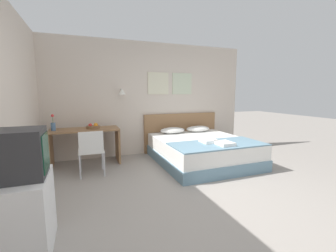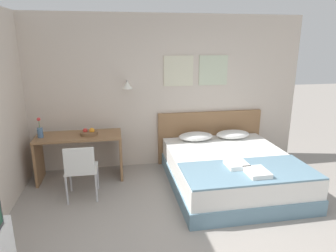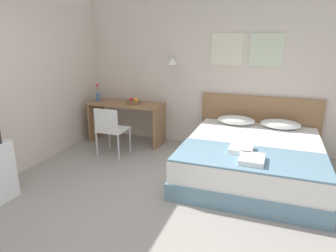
{
  "view_description": "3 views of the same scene",
  "coord_description": "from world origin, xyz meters",
  "px_view_note": "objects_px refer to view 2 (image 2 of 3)",
  "views": [
    {
      "loc": [
        -1.39,
        -2.4,
        1.48
      ],
      "look_at": [
        0.04,
        1.33,
        0.88
      ],
      "focal_mm": 24.0,
      "sensor_mm": 36.0,
      "label": 1
    },
    {
      "loc": [
        -0.77,
        -2.33,
        2.19
      ],
      "look_at": [
        -0.01,
        1.84,
        0.99
      ],
      "focal_mm": 32.0,
      "sensor_mm": 36.0,
      "label": 2
    },
    {
      "loc": [
        1.17,
        -2.34,
        1.91
      ],
      "look_at": [
        -0.18,
        1.41,
        0.71
      ],
      "focal_mm": 32.0,
      "sensor_mm": 36.0,
      "label": 3
    }
  ],
  "objects_px": {
    "pillow_right": "(233,134)",
    "desk_chair": "(81,168)",
    "headboard": "(210,136)",
    "flower_vase": "(40,131)",
    "folded_towel_near_foot": "(237,164)",
    "fruit_bowl": "(89,133)",
    "throw_blanket": "(249,171)",
    "folded_towel_mid_bed": "(257,172)",
    "pillow_left": "(196,136)",
    "desk": "(80,148)",
    "bed": "(231,171)"
  },
  "relations": [
    {
      "from": "pillow_right",
      "to": "desk_chair",
      "type": "xyz_separation_m",
      "value": [
        -2.58,
        -0.84,
        -0.09
      ]
    },
    {
      "from": "pillow_right",
      "to": "headboard",
      "type": "bearing_deg",
      "value": 142.72
    },
    {
      "from": "desk_chair",
      "to": "flower_vase",
      "type": "distance_m",
      "value": 1.04
    },
    {
      "from": "desk_chair",
      "to": "folded_towel_near_foot",
      "type": "bearing_deg",
      "value": -11.48
    },
    {
      "from": "pillow_right",
      "to": "flower_vase",
      "type": "height_order",
      "value": "flower_vase"
    },
    {
      "from": "pillow_right",
      "to": "fruit_bowl",
      "type": "bearing_deg",
      "value": -177.25
    },
    {
      "from": "headboard",
      "to": "throw_blanket",
      "type": "distance_m",
      "value": 1.68
    },
    {
      "from": "throw_blanket",
      "to": "flower_vase",
      "type": "height_order",
      "value": "flower_vase"
    },
    {
      "from": "throw_blanket",
      "to": "folded_towel_mid_bed",
      "type": "height_order",
      "value": "folded_towel_mid_bed"
    },
    {
      "from": "pillow_left",
      "to": "flower_vase",
      "type": "distance_m",
      "value": 2.56
    },
    {
      "from": "throw_blanket",
      "to": "desk_chair",
      "type": "bearing_deg",
      "value": 165.52
    },
    {
      "from": "folded_towel_mid_bed",
      "to": "desk",
      "type": "relative_size",
      "value": 0.25
    },
    {
      "from": "folded_towel_near_foot",
      "to": "fruit_bowl",
      "type": "height_order",
      "value": "fruit_bowl"
    },
    {
      "from": "bed",
      "to": "pillow_right",
      "type": "bearing_deg",
      "value": 66.96
    },
    {
      "from": "bed",
      "to": "folded_towel_mid_bed",
      "type": "xyz_separation_m",
      "value": [
        0.04,
        -0.75,
        0.31
      ]
    },
    {
      "from": "folded_towel_near_foot",
      "to": "throw_blanket",
      "type": "bearing_deg",
      "value": -52.35
    },
    {
      "from": "folded_towel_near_foot",
      "to": "desk_chair",
      "type": "height_order",
      "value": "desk_chair"
    },
    {
      "from": "bed",
      "to": "folded_towel_mid_bed",
      "type": "relative_size",
      "value": 6.27
    },
    {
      "from": "pillow_right",
      "to": "throw_blanket",
      "type": "relative_size",
      "value": 0.34
    },
    {
      "from": "desk_chair",
      "to": "flower_vase",
      "type": "bearing_deg",
      "value": 132.39
    },
    {
      "from": "throw_blanket",
      "to": "flower_vase",
      "type": "xyz_separation_m",
      "value": [
        -2.89,
        1.29,
        0.33
      ]
    },
    {
      "from": "folded_towel_mid_bed",
      "to": "desk_chair",
      "type": "xyz_separation_m",
      "value": [
        -2.28,
        0.72,
        -0.07
      ]
    },
    {
      "from": "headboard",
      "to": "pillow_right",
      "type": "relative_size",
      "value": 3.2
    },
    {
      "from": "folded_towel_mid_bed",
      "to": "fruit_bowl",
      "type": "distance_m",
      "value": 2.64
    },
    {
      "from": "desk",
      "to": "bed",
      "type": "bearing_deg",
      "value": -17.08
    },
    {
      "from": "pillow_left",
      "to": "folded_towel_near_foot",
      "type": "relative_size",
      "value": 1.97
    },
    {
      "from": "pillow_left",
      "to": "desk_chair",
      "type": "bearing_deg",
      "value": -156.02
    },
    {
      "from": "throw_blanket",
      "to": "fruit_bowl",
      "type": "relative_size",
      "value": 6.52
    },
    {
      "from": "desk_chair",
      "to": "fruit_bowl",
      "type": "height_order",
      "value": "fruit_bowl"
    },
    {
      "from": "bed",
      "to": "pillow_left",
      "type": "distance_m",
      "value": 0.94
    },
    {
      "from": "headboard",
      "to": "bed",
      "type": "bearing_deg",
      "value": -90.0
    },
    {
      "from": "pillow_left",
      "to": "fruit_bowl",
      "type": "relative_size",
      "value": 2.24
    },
    {
      "from": "pillow_right",
      "to": "flower_vase",
      "type": "bearing_deg",
      "value": -177.79
    },
    {
      "from": "headboard",
      "to": "throw_blanket",
      "type": "bearing_deg",
      "value": -90.0
    },
    {
      "from": "headboard",
      "to": "folded_towel_mid_bed",
      "type": "bearing_deg",
      "value": -88.66
    },
    {
      "from": "pillow_left",
      "to": "folded_towel_near_foot",
      "type": "distance_m",
      "value": 1.29
    },
    {
      "from": "pillow_right",
      "to": "desk_chair",
      "type": "bearing_deg",
      "value": -161.95
    },
    {
      "from": "throw_blanket",
      "to": "folded_towel_near_foot",
      "type": "xyz_separation_m",
      "value": [
        -0.11,
        0.15,
        0.04
      ]
    },
    {
      "from": "bed",
      "to": "throw_blanket",
      "type": "xyz_separation_m",
      "value": [
        0.0,
        -0.61,
        0.27
      ]
    },
    {
      "from": "pillow_left",
      "to": "bed",
      "type": "bearing_deg",
      "value": -66.96
    },
    {
      "from": "bed",
      "to": "fruit_bowl",
      "type": "distance_m",
      "value": 2.33
    },
    {
      "from": "throw_blanket",
      "to": "headboard",
      "type": "bearing_deg",
      "value": 90.0
    },
    {
      "from": "bed",
      "to": "pillow_right",
      "type": "height_order",
      "value": "pillow_right"
    },
    {
      "from": "headboard",
      "to": "pillow_left",
      "type": "distance_m",
      "value": 0.45
    },
    {
      "from": "pillow_right",
      "to": "folded_towel_near_foot",
      "type": "xyz_separation_m",
      "value": [
        -0.46,
        -1.27,
        -0.02
      ]
    },
    {
      "from": "headboard",
      "to": "pillow_right",
      "type": "distance_m",
      "value": 0.45
    },
    {
      "from": "fruit_bowl",
      "to": "folded_towel_near_foot",
      "type": "bearing_deg",
      "value": -29.42
    },
    {
      "from": "headboard",
      "to": "flower_vase",
      "type": "bearing_deg",
      "value": -172.36
    },
    {
      "from": "bed",
      "to": "folded_towel_mid_bed",
      "type": "height_order",
      "value": "folded_towel_mid_bed"
    },
    {
      "from": "bed",
      "to": "fruit_bowl",
      "type": "height_order",
      "value": "fruit_bowl"
    }
  ]
}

